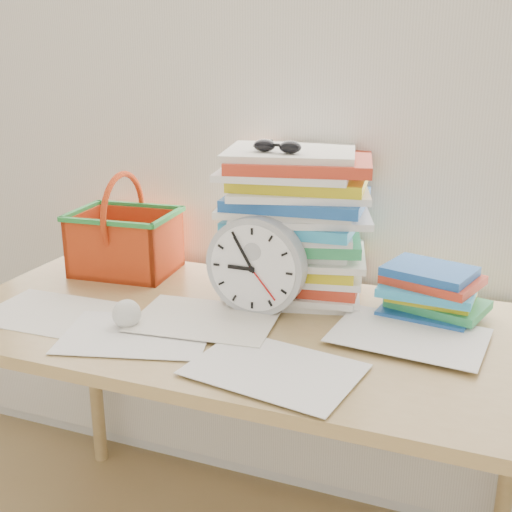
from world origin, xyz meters
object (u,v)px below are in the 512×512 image
at_px(desk, 239,349).
at_px(basket, 124,224).
at_px(clock, 256,265).
at_px(paper_stack, 292,224).
at_px(book_stack, 432,292).

xyz_separation_m(desk, basket, (-0.44, 0.21, 0.22)).
relative_size(clock, basket, 0.85).
relative_size(paper_stack, basket, 1.33).
bearing_deg(basket, clock, -22.87).
distance_m(desk, paper_stack, 0.35).
bearing_deg(paper_stack, desk, -105.61).
height_order(paper_stack, clock, paper_stack).
relative_size(desk, basket, 4.94).
xyz_separation_m(paper_stack, clock, (-0.04, -0.16, -0.07)).
height_order(desk, basket, basket).
relative_size(desk, book_stack, 5.76).
height_order(desk, book_stack, book_stack).
relative_size(paper_stack, clock, 1.56).
distance_m(desk, basket, 0.53).
height_order(paper_stack, basket, paper_stack).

